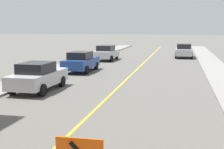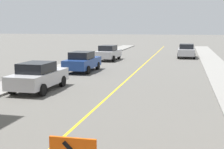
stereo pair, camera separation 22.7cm
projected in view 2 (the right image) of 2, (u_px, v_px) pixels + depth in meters
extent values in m
cube|color=gold|center=(134.00, 73.00, 23.91)|extent=(0.12, 66.39, 0.01)
cube|color=gray|center=(56.00, 70.00, 25.36)|extent=(2.21, 66.39, 0.12)
cube|color=gray|center=(222.00, 75.00, 22.45)|extent=(2.21, 66.39, 0.12)
cube|color=black|center=(69.00, 147.00, 6.55)|extent=(0.29, 0.03, 0.28)
cube|color=#B7B7BC|center=(39.00, 78.00, 17.39)|extent=(1.89, 4.34, 0.72)
cube|color=black|center=(37.00, 67.00, 17.09)|extent=(1.57, 1.97, 0.55)
cylinder|color=black|center=(36.00, 80.00, 18.92)|extent=(0.23, 0.64, 0.64)
cylinder|color=black|center=(62.00, 81.00, 18.54)|extent=(0.23, 0.64, 0.64)
cylinder|color=black|center=(13.00, 88.00, 16.36)|extent=(0.23, 0.64, 0.64)
cylinder|color=black|center=(43.00, 90.00, 15.97)|extent=(0.23, 0.64, 0.64)
cube|color=navy|center=(83.00, 63.00, 24.65)|extent=(1.91, 4.35, 0.72)
cube|color=black|center=(82.00, 55.00, 24.34)|extent=(1.58, 1.98, 0.55)
cylinder|color=black|center=(78.00, 65.00, 26.18)|extent=(0.24, 0.65, 0.64)
cylinder|color=black|center=(98.00, 66.00, 25.79)|extent=(0.24, 0.65, 0.64)
cylinder|color=black|center=(66.00, 69.00, 23.61)|extent=(0.24, 0.65, 0.64)
cylinder|color=black|center=(88.00, 70.00, 23.23)|extent=(0.24, 0.65, 0.64)
cube|color=#B7B7BC|center=(108.00, 54.00, 32.88)|extent=(2.01, 4.38, 0.72)
cube|color=black|center=(108.00, 48.00, 32.58)|extent=(1.62, 2.01, 0.55)
cylinder|color=black|center=(104.00, 56.00, 34.41)|extent=(0.25, 0.65, 0.64)
cylinder|color=black|center=(119.00, 56.00, 34.03)|extent=(0.25, 0.65, 0.64)
cylinder|color=black|center=(97.00, 58.00, 31.85)|extent=(0.25, 0.65, 0.64)
cylinder|color=black|center=(113.00, 59.00, 31.46)|extent=(0.25, 0.65, 0.64)
cube|color=#B7B7BC|center=(186.00, 52.00, 35.56)|extent=(1.82, 4.31, 0.72)
cube|color=black|center=(187.00, 46.00, 35.26)|extent=(1.54, 1.94, 0.55)
cylinder|color=black|center=(179.00, 54.00, 37.09)|extent=(0.22, 0.64, 0.64)
cylinder|color=black|center=(194.00, 54.00, 36.70)|extent=(0.22, 0.64, 0.64)
cylinder|color=black|center=(178.00, 56.00, 34.53)|extent=(0.22, 0.64, 0.64)
cylinder|color=black|center=(194.00, 56.00, 34.14)|extent=(0.22, 0.64, 0.64)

